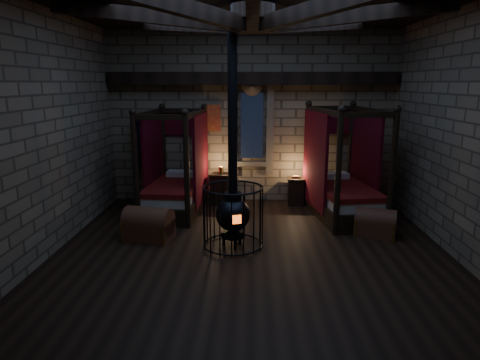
{
  "coord_description": "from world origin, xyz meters",
  "views": [
    {
      "loc": [
        -0.01,
        -7.17,
        2.95
      ],
      "look_at": [
        -0.22,
        0.6,
        1.18
      ],
      "focal_mm": 32.0,
      "sensor_mm": 36.0,
      "label": 1
    }
  ],
  "objects_px": {
    "trunk_right": "(375,223)",
    "stove": "(233,212)",
    "bed_left": "(176,187)",
    "trunk_left": "(149,225)",
    "bed_right": "(342,190)"
  },
  "relations": [
    {
      "from": "trunk_right",
      "to": "stove",
      "type": "height_order",
      "value": "stove"
    },
    {
      "from": "trunk_right",
      "to": "bed_left",
      "type": "bearing_deg",
      "value": 179.06
    },
    {
      "from": "stove",
      "to": "trunk_left",
      "type": "bearing_deg",
      "value": 153.09
    },
    {
      "from": "bed_right",
      "to": "trunk_left",
      "type": "height_order",
      "value": "bed_right"
    },
    {
      "from": "stove",
      "to": "bed_left",
      "type": "bearing_deg",
      "value": 107.33
    },
    {
      "from": "bed_right",
      "to": "stove",
      "type": "xyz_separation_m",
      "value": [
        -2.37,
        -1.93,
        0.06
      ]
    },
    {
      "from": "bed_right",
      "to": "trunk_left",
      "type": "distance_m",
      "value": 4.32
    },
    {
      "from": "bed_left",
      "to": "trunk_left",
      "type": "distance_m",
      "value": 1.9
    },
    {
      "from": "trunk_right",
      "to": "bed_right",
      "type": "bearing_deg",
      "value": 126.88
    },
    {
      "from": "trunk_left",
      "to": "trunk_right",
      "type": "distance_m",
      "value": 4.42
    },
    {
      "from": "bed_right",
      "to": "trunk_left",
      "type": "relative_size",
      "value": 2.5
    },
    {
      "from": "bed_left",
      "to": "trunk_right",
      "type": "distance_m",
      "value": 4.49
    },
    {
      "from": "bed_right",
      "to": "stove",
      "type": "distance_m",
      "value": 3.05
    },
    {
      "from": "bed_right",
      "to": "trunk_left",
      "type": "bearing_deg",
      "value": -166.77
    },
    {
      "from": "stove",
      "to": "trunk_right",
      "type": "bearing_deg",
      "value": -2.66
    }
  ]
}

